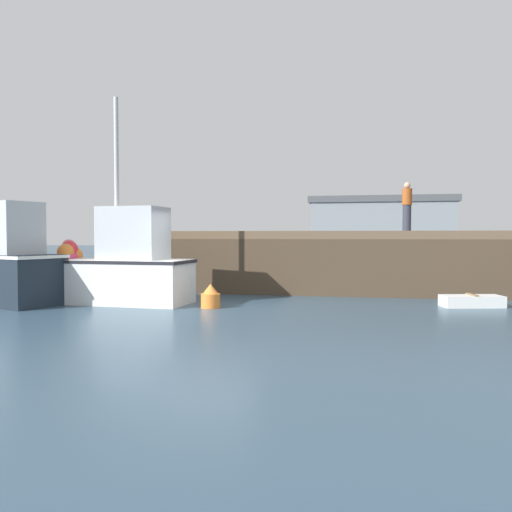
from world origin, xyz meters
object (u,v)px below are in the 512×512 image
(mooring_buoy_foreground, at_px, (211,297))
(dockworker, at_px, (407,207))
(fishing_boat_near_right, at_px, (119,267))
(fishing_boat_near_left, at_px, (1,266))
(rowboat, at_px, (472,301))

(mooring_buoy_foreground, bearing_deg, dockworker, 49.57)
(fishing_boat_near_right, xyz_separation_m, dockworker, (7.93, 5.69, 1.83))
(fishing_boat_near_right, bearing_deg, mooring_buoy_foreground, -9.30)
(fishing_boat_near_left, height_order, fishing_boat_near_right, fishing_boat_near_right)
(dockworker, bearing_deg, fishing_boat_near_right, -144.32)
(fishing_boat_near_left, height_order, dockworker, dockworker)
(dockworker, xyz_separation_m, mooring_buoy_foreground, (-5.23, -6.13, -2.55))
(rowboat, height_order, mooring_buoy_foreground, mooring_buoy_foreground)
(fishing_boat_near_left, xyz_separation_m, fishing_boat_near_right, (3.12, 0.68, -0.03))
(dockworker, bearing_deg, fishing_boat_near_left, -150.04)
(fishing_boat_near_left, xyz_separation_m, mooring_buoy_foreground, (5.82, 0.23, -0.74))
(rowboat, xyz_separation_m, mooring_buoy_foreground, (-6.53, -1.53, 0.13))
(fishing_boat_near_left, bearing_deg, mooring_buoy_foreground, 2.30)
(fishing_boat_near_left, distance_m, mooring_buoy_foreground, 5.88)
(rowboat, bearing_deg, mooring_buoy_foreground, -166.81)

